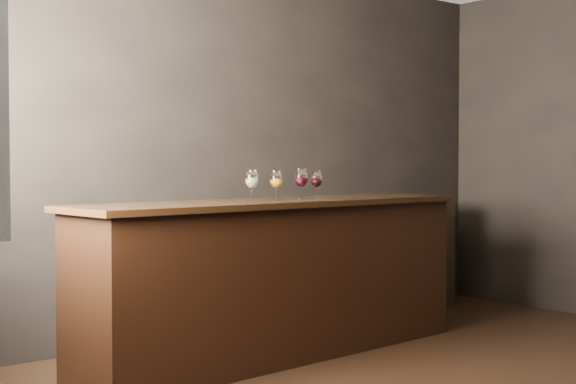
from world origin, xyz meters
TOP-DOWN VIEW (x-y plane):
  - room_shell at (-0.23, 0.11)m, footprint 5.02×4.52m
  - bar_counter at (-0.37, 1.39)m, footprint 2.88×0.81m
  - bar_top at (-0.37, 1.39)m, footprint 2.98×0.89m
  - back_bar_shelf at (0.60, 2.03)m, footprint 2.69×0.40m
  - glass_white at (-0.57, 1.43)m, footprint 0.08×0.08m
  - glass_amber at (-0.39, 1.40)m, footprint 0.08×0.08m
  - glass_red_a at (-0.21, 1.36)m, footprint 0.09×0.09m
  - glass_red_b at (-0.04, 1.40)m, footprint 0.08×0.08m

SIDE VIEW (x-z plane):
  - back_bar_shelf at x=0.60m, z-range 0.00..0.97m
  - bar_counter at x=-0.37m, z-range 0.00..1.00m
  - bar_top at x=-0.37m, z-range 1.00..1.03m
  - glass_red_b at x=-0.04m, z-range 1.07..1.26m
  - glass_amber at x=-0.39m, z-range 1.07..1.26m
  - glass_white at x=-0.57m, z-range 1.07..1.27m
  - glass_red_a at x=-0.21m, z-range 1.07..1.28m
  - room_shell at x=-0.23m, z-range 0.40..3.21m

